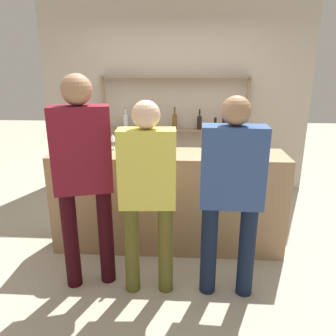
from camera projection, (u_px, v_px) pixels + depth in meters
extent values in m
plane|color=#B2A893|center=(168.00, 244.00, 3.59)|extent=(16.00, 16.00, 0.00)
cube|color=#997551|center=(168.00, 201.00, 3.43)|extent=(2.36, 0.51, 1.03)
cube|color=#B2A899|center=(175.00, 98.00, 4.93)|extent=(3.96, 0.12, 2.80)
cylinder|color=#897056|center=(105.00, 134.00, 4.98)|extent=(0.05, 0.05, 1.73)
cylinder|color=#897056|center=(245.00, 136.00, 4.86)|extent=(0.05, 0.05, 1.73)
cube|color=#897056|center=(175.00, 76.00, 4.66)|extent=(2.16, 0.18, 0.02)
cube|color=#897056|center=(175.00, 130.00, 4.90)|extent=(2.16, 0.18, 0.02)
cylinder|color=silver|center=(126.00, 122.00, 4.90)|extent=(0.08, 0.08, 0.19)
cone|color=silver|center=(125.00, 115.00, 4.87)|extent=(0.08, 0.08, 0.03)
cylinder|color=silver|center=(125.00, 111.00, 4.85)|extent=(0.03, 0.03, 0.07)
cylinder|color=maroon|center=(125.00, 108.00, 4.84)|extent=(0.03, 0.03, 0.01)
cylinder|color=black|center=(150.00, 122.00, 4.88)|extent=(0.08, 0.08, 0.19)
cone|color=black|center=(150.00, 115.00, 4.85)|extent=(0.08, 0.08, 0.04)
cylinder|color=black|center=(150.00, 110.00, 4.83)|extent=(0.03, 0.03, 0.09)
cylinder|color=#232328|center=(150.00, 107.00, 4.82)|extent=(0.03, 0.03, 0.01)
cylinder|color=brown|center=(175.00, 122.00, 4.86)|extent=(0.07, 0.07, 0.21)
cone|color=brown|center=(175.00, 114.00, 4.83)|extent=(0.07, 0.07, 0.03)
cylinder|color=brown|center=(175.00, 111.00, 4.81)|extent=(0.03, 0.03, 0.07)
cylinder|color=#232328|center=(175.00, 108.00, 4.80)|extent=(0.03, 0.03, 0.01)
cylinder|color=black|center=(199.00, 123.00, 4.84)|extent=(0.07, 0.07, 0.18)
cone|color=black|center=(200.00, 116.00, 4.81)|extent=(0.07, 0.07, 0.03)
cylinder|color=black|center=(200.00, 112.00, 4.80)|extent=(0.03, 0.03, 0.08)
cylinder|color=gold|center=(200.00, 109.00, 4.78)|extent=(0.03, 0.03, 0.01)
cylinder|color=black|center=(224.00, 123.00, 4.82)|extent=(0.06, 0.06, 0.18)
cone|color=black|center=(225.00, 116.00, 4.79)|extent=(0.06, 0.06, 0.03)
cylinder|color=black|center=(225.00, 112.00, 4.77)|extent=(0.02, 0.02, 0.10)
cylinder|color=black|center=(225.00, 108.00, 4.76)|extent=(0.03, 0.03, 0.01)
cylinder|color=brown|center=(237.00, 141.00, 3.29)|extent=(0.07, 0.07, 0.24)
cone|color=brown|center=(237.00, 127.00, 3.25)|extent=(0.07, 0.07, 0.03)
cylinder|color=brown|center=(238.00, 121.00, 3.23)|extent=(0.03, 0.03, 0.09)
cylinder|color=#232328|center=(238.00, 116.00, 3.22)|extent=(0.03, 0.03, 0.01)
cylinder|color=black|center=(150.00, 144.00, 3.18)|extent=(0.07, 0.07, 0.22)
cone|color=black|center=(150.00, 131.00, 3.15)|extent=(0.07, 0.07, 0.03)
cylinder|color=black|center=(150.00, 125.00, 3.13)|extent=(0.03, 0.03, 0.08)
cylinder|color=gold|center=(150.00, 120.00, 3.11)|extent=(0.03, 0.03, 0.01)
cylinder|color=black|center=(214.00, 143.00, 3.22)|extent=(0.07, 0.07, 0.22)
cone|color=black|center=(215.00, 130.00, 3.18)|extent=(0.07, 0.07, 0.03)
cylinder|color=black|center=(215.00, 124.00, 3.16)|extent=(0.03, 0.03, 0.10)
cylinder|color=#232328|center=(215.00, 118.00, 3.14)|extent=(0.03, 0.03, 0.01)
cylinder|color=brown|center=(235.00, 147.00, 3.13)|extent=(0.08, 0.08, 0.19)
cone|color=brown|center=(236.00, 135.00, 3.10)|extent=(0.08, 0.08, 0.03)
cylinder|color=brown|center=(236.00, 129.00, 3.08)|extent=(0.03, 0.03, 0.07)
cylinder|color=black|center=(237.00, 125.00, 3.07)|extent=(0.03, 0.03, 0.01)
cylinder|color=silver|center=(113.00, 149.00, 3.45)|extent=(0.06, 0.06, 0.00)
cylinder|color=silver|center=(113.00, 145.00, 3.44)|extent=(0.01, 0.01, 0.08)
cone|color=silver|center=(113.00, 137.00, 3.41)|extent=(0.08, 0.08, 0.07)
cylinder|color=#B2B2B7|center=(98.00, 142.00, 3.26)|extent=(0.23, 0.23, 0.22)
cylinder|color=#B2B2B7|center=(97.00, 131.00, 3.22)|extent=(0.24, 0.24, 0.01)
cylinder|color=black|center=(106.00, 236.00, 2.87)|extent=(0.13, 0.13, 0.88)
cylinder|color=black|center=(71.00, 240.00, 2.81)|extent=(0.13, 0.13, 0.88)
cube|color=maroon|center=(81.00, 150.00, 2.60)|extent=(0.50, 0.32, 0.70)
sphere|color=#936B4C|center=(76.00, 90.00, 2.46)|extent=(0.24, 0.24, 0.24)
cylinder|color=brown|center=(166.00, 249.00, 2.76)|extent=(0.12, 0.12, 0.79)
cylinder|color=brown|center=(132.00, 249.00, 2.76)|extent=(0.12, 0.12, 0.79)
cube|color=#D1C64C|center=(147.00, 169.00, 2.54)|extent=(0.46, 0.22, 0.63)
sphere|color=#DBB293|center=(146.00, 115.00, 2.42)|extent=(0.21, 0.21, 0.21)
cylinder|color=#121C33|center=(247.00, 251.00, 2.71)|extent=(0.14, 0.14, 0.81)
cylinder|color=#121C33|center=(209.00, 249.00, 2.74)|extent=(0.14, 0.14, 0.81)
cube|color=navy|center=(233.00, 167.00, 2.51)|extent=(0.50, 0.24, 0.64)
sphere|color=#936B4C|center=(236.00, 111.00, 2.38)|extent=(0.22, 0.22, 0.22)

